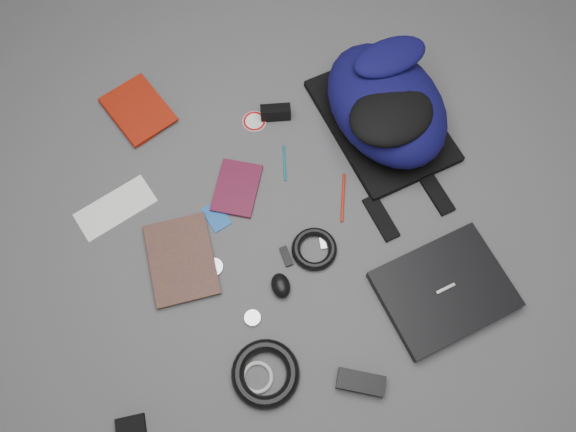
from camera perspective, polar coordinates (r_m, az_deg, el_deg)
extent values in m
plane|color=#4F4F51|center=(1.70, 0.00, -0.25)|extent=(4.00, 4.00, 0.00)
cube|color=black|center=(1.67, 15.58, -7.25)|extent=(0.41, 0.35, 0.04)
imported|color=maroon|center=(1.92, -17.07, 8.93)|extent=(0.25, 0.28, 0.02)
imported|color=#9B460B|center=(1.69, -13.89, -5.09)|extent=(0.20, 0.26, 0.02)
cube|color=white|center=(1.79, -17.12, 0.80)|extent=(0.26, 0.19, 0.00)
cube|color=#450D20|center=(1.74, -5.22, 2.84)|extent=(0.19, 0.22, 0.01)
cube|color=black|center=(1.84, -1.27, 10.46)|extent=(0.10, 0.05, 0.05)
cylinder|color=white|center=(1.86, -3.44, 9.58)|extent=(0.09, 0.09, 0.00)
cylinder|color=#0D6A7D|center=(1.78, -0.36, 5.40)|extent=(0.03, 0.12, 0.01)
cylinder|color=#AC210D|center=(1.73, 5.61, 1.88)|extent=(0.06, 0.16, 0.01)
cube|color=#1757B1|center=(1.71, -7.29, -0.03)|extent=(0.09, 0.10, 0.00)
cube|color=black|center=(1.65, -0.18, -4.12)|extent=(0.03, 0.06, 0.01)
cube|color=#BDBDBF|center=(1.67, 3.55, -2.62)|extent=(0.02, 0.05, 0.01)
ellipsoid|color=black|center=(1.61, -0.74, -7.09)|extent=(0.06, 0.08, 0.04)
cylinder|color=silver|center=(1.66, -7.56, -5.20)|extent=(0.07, 0.07, 0.01)
cylinder|color=silver|center=(1.61, -3.63, -10.30)|extent=(0.05, 0.05, 0.01)
torus|color=black|center=(1.65, 2.69, -3.37)|extent=(0.17, 0.17, 0.03)
cube|color=black|center=(1.58, 7.41, -16.42)|extent=(0.14, 0.10, 0.03)
torus|color=black|center=(1.57, -2.31, -15.70)|extent=(0.24, 0.24, 0.04)
cube|color=black|center=(1.62, -15.64, -20.29)|extent=(0.08, 0.08, 0.02)
torus|color=silver|center=(1.58, -3.14, -16.05)|extent=(0.10, 0.10, 0.01)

